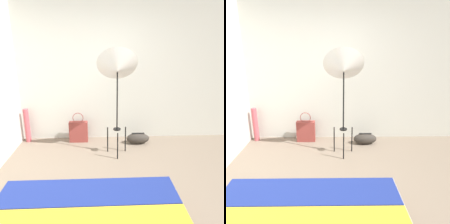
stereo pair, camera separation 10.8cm
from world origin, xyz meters
The scene contains 6 objects.
ground_plane centered at (0.00, 0.00, 0.00)m, with size 14.00×14.00×0.00m, color #756656.
wall_back centered at (0.00, 2.09, 1.30)m, with size 8.00×0.05×2.60m.
photo_umbrella centered at (0.25, 1.34, 1.47)m, with size 0.65×0.51×1.80m.
tote_bag centered at (-0.46, 1.89, 0.21)m, with size 0.35×0.13×0.59m.
duffel_bag centered at (0.68, 1.74, 0.10)m, with size 0.44×0.21×0.21m.
paper_roll centered at (-1.45, 1.93, 0.33)m, with size 0.10×0.10×0.66m.
Camera 2 is at (0.11, -2.09, 1.81)m, focal length 35.00 mm.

